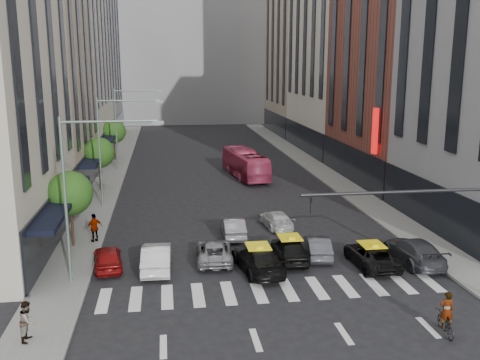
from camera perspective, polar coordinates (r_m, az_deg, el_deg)
name	(u,v)px	position (r m, az deg, el deg)	size (l,w,h in m)	color
ground	(283,302)	(27.76, 4.62, -12.88)	(160.00, 160.00, 0.00)	black
sidewalk_left	(108,181)	(56.02, -13.87, -0.10)	(3.00, 96.00, 0.15)	slate
sidewalk_right	(327,175)	(58.30, 9.22, 0.58)	(3.00, 96.00, 0.15)	slate
building_left_b	(38,61)	(53.67, -20.72, 11.78)	(8.00, 16.00, 24.00)	tan
building_left_c	(67,11)	(71.64, -17.93, 16.74)	(8.00, 20.00, 36.00)	beige
building_left_d	(89,42)	(90.23, -15.77, 13.94)	(8.00, 18.00, 30.00)	gray
building_right_b	(394,51)	(56.25, 16.12, 13.10)	(8.00, 18.00, 26.00)	brown
building_right_d	(299,50)	(92.32, 6.31, 13.64)	(8.00, 18.00, 28.00)	tan
building_far	(190,31)	(109.79, -5.30, 15.54)	(30.00, 10.00, 36.00)	gray
tree_near	(70,193)	(35.94, -17.68, -1.37)	(2.88, 2.88, 4.95)	black
tree_mid	(99,153)	(51.49, -14.83, 2.82)	(2.88, 2.88, 4.95)	black
tree_far	(114,132)	(67.24, -13.30, 5.06)	(2.88, 2.88, 4.95)	black
streetlamp_near	(82,178)	(29.40, -16.46, 0.24)	(5.38, 0.25, 9.00)	gray
streetlamp_mid	(111,137)	(45.07, -13.62, 4.47)	(5.38, 0.25, 9.00)	gray
streetlamp_far	(124,118)	(60.91, -12.24, 6.51)	(5.38, 0.25, 9.00)	gray
traffic_signal	(443,217)	(27.99, 20.84, -3.69)	(10.10, 0.20, 6.00)	black
liberty_sign	(375,131)	(48.42, 14.21, 5.08)	(0.30, 0.70, 4.00)	red
car_red	(108,257)	(32.59, -13.93, -8.02)	(1.59, 3.95, 1.34)	maroon
car_white_front	(156,257)	(31.83, -8.90, -8.11)	(1.63, 4.67, 1.54)	silver
car_silver	(214,251)	(32.80, -2.77, -7.59)	(2.10, 4.55, 1.27)	gray
taxi_left	(258,259)	(31.21, 1.93, -8.41)	(2.12, 5.21, 1.51)	black
taxi_center	(289,249)	(32.90, 5.30, -7.36)	(1.76, 4.37, 1.49)	black
car_grey_mid	(318,246)	(33.85, 8.28, -7.03)	(1.38, 3.95, 1.30)	#3F4046
taxi_right	(371,255)	(32.95, 13.82, -7.81)	(2.18, 4.74, 1.32)	black
car_grey_curb	(414,251)	(34.11, 18.06, -7.20)	(2.12, 5.21, 1.51)	#383A3F
car_row2_left	(233,227)	(37.21, -0.72, -5.04)	(1.45, 4.17, 1.37)	#96969B
car_row2_right	(276,219)	(39.37, 3.88, -4.20)	(1.72, 4.23, 1.23)	silver
bus	(245,164)	(56.36, 0.56, 1.75)	(2.42, 10.35, 2.88)	#BA365B
motorcycle	(445,324)	(26.25, 21.07, -14.10)	(0.65, 1.86, 0.98)	black
rider	(448,295)	(25.69, 21.30, -11.37)	(0.64, 0.42, 1.74)	gray
pedestrian_near	(27,321)	(25.30, -21.73, -13.78)	(0.87, 0.68, 1.79)	gray
pedestrian_far	(95,228)	(36.97, -15.25, -4.93)	(1.12, 0.47, 1.92)	gray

